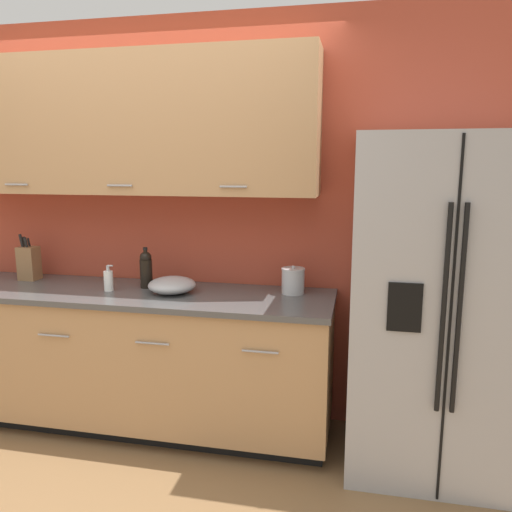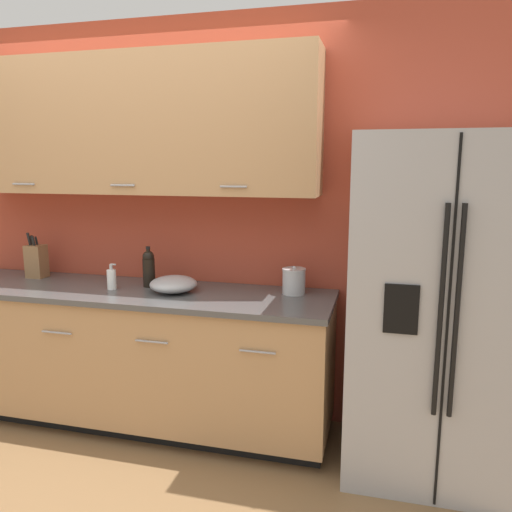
% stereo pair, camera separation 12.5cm
% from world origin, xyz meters
% --- Properties ---
extents(ground_plane, '(14.00, 14.00, 0.00)m').
position_xyz_m(ground_plane, '(0.00, 0.00, 0.00)').
color(ground_plane, olive).
extents(wall_back, '(10.00, 0.39, 2.60)m').
position_xyz_m(wall_back, '(-0.02, 1.02, 1.51)').
color(wall_back, '#AD422D').
rests_on(wall_back, ground_plane).
extents(counter_unit, '(2.60, 0.64, 0.91)m').
position_xyz_m(counter_unit, '(-0.05, 0.74, 0.46)').
color(counter_unit, black).
rests_on(counter_unit, ground_plane).
extents(refrigerator, '(0.93, 0.74, 1.84)m').
position_xyz_m(refrigerator, '(1.81, 0.69, 0.92)').
color(refrigerator, '#9E9EA0').
rests_on(refrigerator, ground_plane).
extents(knife_block, '(0.12, 0.10, 0.32)m').
position_xyz_m(knife_block, '(-0.82, 0.87, 1.02)').
color(knife_block, olive).
rests_on(knife_block, counter_unit).
extents(wine_bottle, '(0.08, 0.08, 0.26)m').
position_xyz_m(wine_bottle, '(0.05, 0.82, 1.03)').
color(wine_bottle, black).
rests_on(wine_bottle, counter_unit).
extents(soap_dispenser, '(0.06, 0.06, 0.16)m').
position_xyz_m(soap_dispenser, '(-0.15, 0.70, 0.97)').
color(soap_dispenser, white).
rests_on(soap_dispenser, counter_unit).
extents(steel_canister, '(0.14, 0.14, 0.17)m').
position_xyz_m(steel_canister, '(0.99, 0.87, 0.99)').
color(steel_canister, '#B7B7BA').
rests_on(steel_canister, counter_unit).
extents(mixing_bowl, '(0.29, 0.29, 0.10)m').
position_xyz_m(mixing_bowl, '(0.26, 0.73, 0.95)').
color(mixing_bowl, '#A3A3A5').
rests_on(mixing_bowl, counter_unit).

